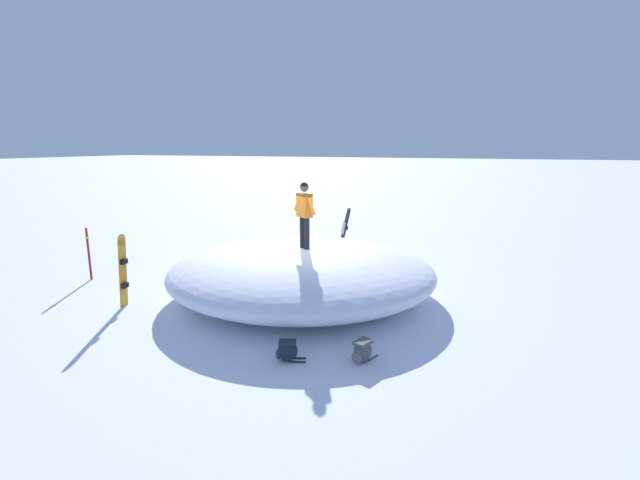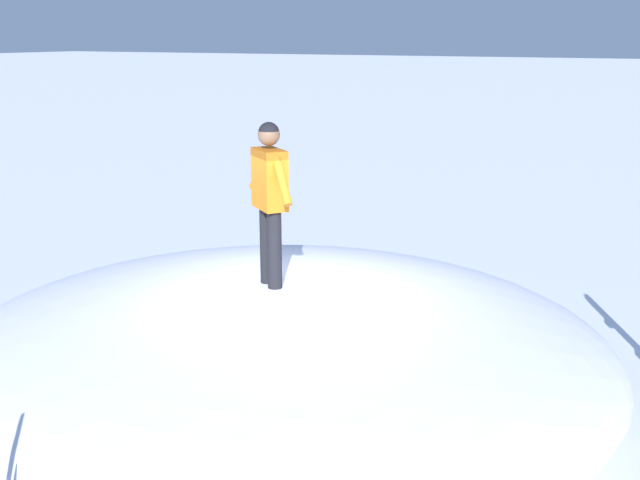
% 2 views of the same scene
% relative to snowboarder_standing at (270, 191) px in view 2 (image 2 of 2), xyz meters
% --- Properties ---
extents(ground, '(240.00, 240.00, 0.00)m').
position_rel_snowboarder_standing_xyz_m(ground, '(0.02, -0.26, -2.17)').
color(ground, white).
extents(snow_mound, '(7.08, 7.23, 1.23)m').
position_rel_snowboarder_standing_xyz_m(snow_mound, '(-0.10, -0.12, -1.56)').
color(snow_mound, white).
rests_on(snow_mound, ground).
extents(snowboarder_standing, '(0.66, 0.82, 1.60)m').
position_rel_snowboarder_standing_xyz_m(snowboarder_standing, '(0.00, 0.00, 0.00)').
color(snowboarder_standing, black).
rests_on(snowboarder_standing, snow_mound).
extents(backpack_near, '(0.62, 0.40, 0.40)m').
position_rel_snowboarder_standing_xyz_m(backpack_near, '(2.81, 2.26, -1.97)').
color(backpack_near, '#4C4C51').
rests_on(backpack_near, ground).
extents(backpack_far, '(0.38, 0.56, 0.38)m').
position_rel_snowboarder_standing_xyz_m(backpack_far, '(3.24, 1.03, -1.98)').
color(backpack_far, '#1E2333').
rests_on(backpack_far, ground).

